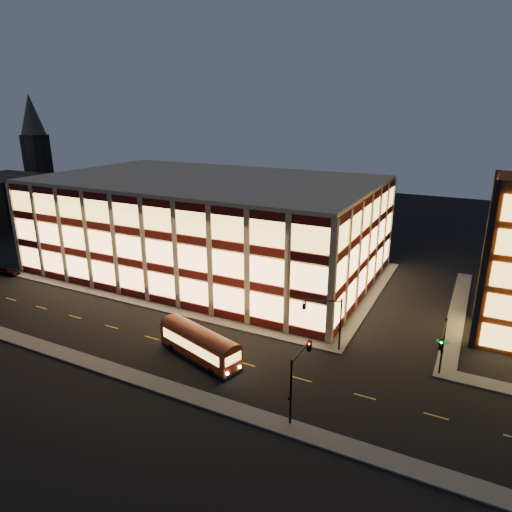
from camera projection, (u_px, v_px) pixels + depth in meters
The scene contains 13 objects.
ground at pixel (158, 311), 57.86m from camera, with size 200.00×200.00×0.00m, color black.
sidewalk_office_south at pixel (144, 303), 59.98m from camera, with size 54.00×2.00×0.15m, color #514F4C.
sidewalk_office_east at pixel (371, 296), 62.33m from camera, with size 2.00×30.00×0.15m, color #514F4C.
sidewalk_tower_west at pixel (457, 311), 57.59m from camera, with size 2.00×30.00×0.15m, color #514F4C.
sidewalk_near at pixel (77, 358), 46.82m from camera, with size 100.00×2.00×0.15m, color #514F4C.
office_building at pixel (208, 224), 71.21m from camera, with size 50.45×30.45×14.50m.
church_tower at pixel (39, 170), 119.15m from camera, with size 5.00×5.00×18.00m, color #2D2621.
church_spire at pixel (31, 114), 114.81m from camera, with size 6.00×6.00×10.00m, color #4C473F.
traffic_signal_far at pixel (327, 315), 47.22m from camera, with size 3.79×1.87×6.00m.
traffic_signal_right at pixel (443, 343), 41.62m from camera, with size 1.20×4.37×6.00m.
traffic_signal_near at pixel (298, 371), 37.11m from camera, with size 0.32×4.45×6.00m.
trolley_bus at pixel (199, 343), 46.21m from camera, with size 10.30×5.35×3.39m.
parked_car_0 at pixel (8, 271), 70.24m from camera, with size 1.56×3.89×1.32m, color black.
Camera 1 is at (35.11, -41.44, 24.57)m, focal length 32.00 mm.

